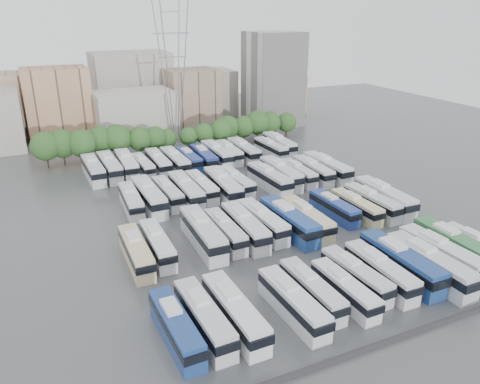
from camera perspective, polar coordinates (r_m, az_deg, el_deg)
name	(u,v)px	position (r m, az deg, el deg)	size (l,w,h in m)	color
ground	(258,218)	(76.87, 2.23, -3.21)	(220.00, 220.00, 0.00)	#424447
parapet	(401,337)	(53.75, 19.05, -16.33)	(56.00, 0.50, 0.50)	#2D2D30
tree_line	(168,134)	(111.79, -8.76, 6.97)	(65.04, 7.69, 8.03)	black
city_buildings	(120,100)	(138.27, -14.47, 10.80)	(102.00, 35.00, 20.00)	#9E998E
apartment_tower	(273,79)	(138.29, 4.06, 13.57)	(14.00, 14.00, 26.00)	silver
electricity_pylon	(173,67)	(117.84, -8.16, 14.79)	(9.00, 6.91, 33.83)	slate
bus_r0_s0	(176,327)	(50.22, -7.81, -16.00)	(2.80, 11.59, 3.62)	navy
bus_r0_s1	(204,317)	(51.08, -4.42, -15.00)	(2.95, 12.08, 3.77)	silver
bus_r0_s2	(235,312)	(51.64, -0.67, -14.38)	(2.93, 12.48, 3.90)	white
bus_r0_s4	(293,302)	(53.48, 6.46, -13.24)	(2.83, 11.87, 3.71)	silver
bus_r0_s5	(312,290)	(56.01, 8.72, -11.70)	(2.47, 11.22, 3.52)	silver
bus_r0_s6	(344,289)	(56.92, 12.61, -11.49)	(2.51, 10.86, 3.40)	silver
bus_r0_s7	(356,275)	(59.76, 13.91, -9.83)	(2.98, 11.27, 3.50)	silver
bus_r0_s8	(380,271)	(61.21, 16.73, -9.22)	(2.84, 11.92, 3.72)	silver
bus_r0_s9	(400,262)	(63.47, 18.97, -8.10)	(2.97, 13.32, 4.17)	navy
bus_r0_s10	(429,264)	(64.27, 22.09, -8.17)	(2.95, 13.33, 4.18)	silver
bus_r0_s11	(441,254)	(67.50, 23.29, -6.96)	(3.30, 12.97, 4.04)	silver
bus_r0_s12	(453,245)	(70.52, 24.58, -5.92)	(3.10, 13.03, 4.07)	#30713E
bus_r0_s13	(479,247)	(72.15, 27.09, -5.99)	(2.81, 11.24, 3.50)	silver
bus_r1_s0	(136,251)	(64.48, -12.55, -7.09)	(2.84, 12.03, 3.76)	beige
bus_r1_s1	(157,244)	(65.90, -10.05, -6.28)	(2.77, 11.67, 3.65)	silver
bus_r1_s3	(203,233)	(67.50, -4.56, -4.99)	(3.40, 13.72, 4.28)	silver
bus_r1_s4	(225,231)	(68.63, -1.84, -4.76)	(2.59, 11.54, 3.62)	silver
bus_r1_s5	(245,226)	(69.49, 0.60, -4.21)	(3.23, 12.93, 4.03)	silver
bus_r1_s6	(262,221)	(71.45, 2.76, -3.55)	(3.14, 12.42, 3.87)	white
bus_r1_s7	(289,221)	(71.45, 5.96, -3.49)	(3.37, 13.59, 4.24)	navy
bus_r1_s8	(307,218)	(72.95, 8.15, -3.21)	(2.96, 12.39, 3.87)	beige
bus_r1_s10	(334,208)	(78.05, 11.38, -1.88)	(2.75, 11.13, 3.47)	navy
bus_r1_s11	(356,207)	(79.15, 13.98, -1.75)	(2.64, 11.25, 3.52)	beige
bus_r1_s12	(372,202)	(81.28, 15.78, -1.20)	(2.97, 12.14, 3.79)	silver
bus_r1_s13	(384,197)	(83.46, 17.18, -0.59)	(3.37, 13.57, 4.23)	silver
bus_r2_s1	(131,200)	(81.15, -13.13, -1.01)	(3.12, 11.84, 3.68)	silver
bus_r2_s2	(149,196)	(81.66, -11.04, -0.48)	(3.17, 13.56, 4.24)	silver
bus_r2_s3	(168,193)	(83.24, -8.81, -0.12)	(2.82, 11.65, 3.64)	silver
bus_r2_s4	(186,190)	(83.39, -6.61, 0.22)	(3.05, 13.27, 4.15)	silver
bus_r2_s5	(202,187)	(85.43, -4.70, 0.66)	(2.57, 11.68, 3.66)	white
bus_r2_s6	(223,186)	(84.88, -2.10, 0.79)	(3.56, 13.72, 4.27)	silver
bus_r2_s7	(235,182)	(87.48, -0.62, 1.28)	(3.14, 12.11, 3.77)	silver
bus_r2_s9	(269,179)	(88.74, 3.60, 1.63)	(3.35, 13.00, 4.05)	silver
bus_r2_s10	(281,173)	(91.56, 5.00, 2.30)	(3.56, 13.67, 4.25)	silver
bus_r2_s11	(298,173)	(93.05, 7.10, 2.32)	(2.79, 11.51, 3.59)	silver
bus_r2_s12	(313,170)	(94.50, 8.89, 2.62)	(3.02, 12.37, 3.86)	silver
bus_r2_s13	(327,167)	(96.14, 10.54, 2.96)	(3.19, 13.60, 4.25)	silver
bus_r3_s0	(93,169)	(98.16, -17.46, 2.65)	(3.17, 13.09, 4.08)	silver
bus_r3_s1	(110,167)	(98.83, -15.60, 3.01)	(3.18, 13.37, 4.18)	silver
bus_r3_s2	(127,164)	(99.42, -13.66, 3.31)	(3.31, 13.40, 4.18)	silver
bus_r3_s3	(143,166)	(98.86, -11.75, 3.16)	(2.81, 11.18, 3.49)	silver
bus_r3_s4	(158,162)	(99.76, -9.94, 3.59)	(2.85, 12.46, 3.90)	silver
bus_r3_s5	(175,161)	(99.72, -7.92, 3.75)	(3.03, 13.04, 4.08)	silver
bus_r3_s6	(189,159)	(101.48, -6.25, 4.01)	(2.62, 11.51, 3.60)	navy
bus_r3_s7	(204,157)	(101.86, -4.44, 4.23)	(3.24, 12.54, 3.90)	navy
bus_r3_s8	(217,154)	(103.88, -2.83, 4.67)	(2.93, 13.10, 4.11)	silver
bus_r3_s9	(229,152)	(105.61, -1.35, 4.88)	(3.14, 12.01, 3.73)	silver
bus_r3_s10	(244,151)	(106.08, 0.44, 5.06)	(3.10, 13.14, 4.11)	silver
bus_r3_s12	(271,148)	(108.80, 3.76, 5.33)	(3.05, 11.83, 3.68)	silver
bus_r3_s13	(279,144)	(111.55, 4.80, 5.82)	(3.47, 13.20, 4.10)	silver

